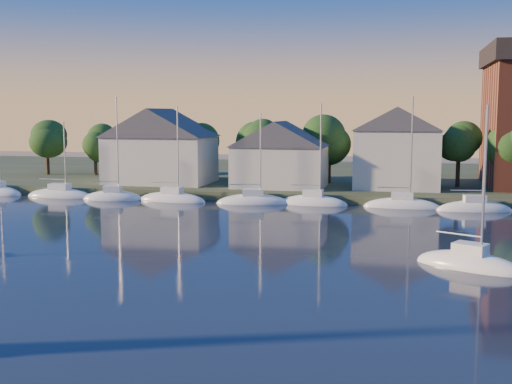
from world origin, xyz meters
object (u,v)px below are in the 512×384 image
(clubhouse_east, at_px, (397,147))
(drifting_sailboat_right, at_px, (470,267))
(clubhouse_centre, at_px, (280,153))
(clubhouse_west, at_px, (161,145))

(clubhouse_east, height_order, drifting_sailboat_right, clubhouse_east)
(clubhouse_east, xyz_separation_m, drifting_sailboat_right, (5.20, -36.17, -5.90))
(clubhouse_centre, xyz_separation_m, clubhouse_east, (14.00, 2.00, 0.87))
(clubhouse_east, distance_m, drifting_sailboat_right, 37.01)
(drifting_sailboat_right, bearing_deg, clubhouse_east, 125.50)
(clubhouse_east, bearing_deg, clubhouse_west, -178.09)
(clubhouse_centre, distance_m, clubhouse_east, 14.17)
(clubhouse_east, bearing_deg, clubhouse_centre, -171.87)
(clubhouse_west, xyz_separation_m, clubhouse_centre, (16.00, -1.00, -0.80))
(clubhouse_west, height_order, clubhouse_east, clubhouse_east)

